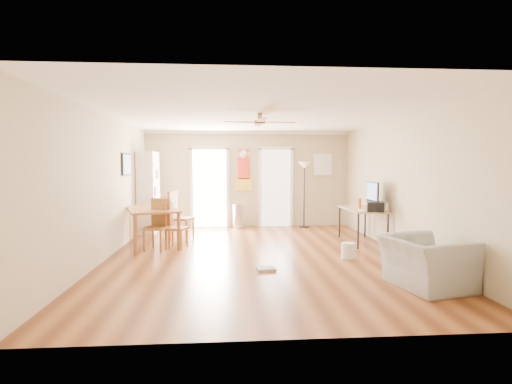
{
  "coord_description": "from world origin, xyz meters",
  "views": [
    {
      "loc": [
        -0.56,
        -7.13,
        1.69
      ],
      "look_at": [
        0.0,
        0.6,
        1.15
      ],
      "focal_mm": 27.36,
      "sensor_mm": 36.0,
      "label": 1
    }
  ],
  "objects": [
    {
      "name": "ceiling",
      "position": [
        0.0,
        0.0,
        2.6
      ],
      "size": [
        5.5,
        7.0,
        0.0
      ],
      "primitive_type": null,
      "color": "silver",
      "rests_on": "floor"
    },
    {
      "name": "dining_chair_far",
      "position": [
        -2.0,
        2.6,
        0.46
      ],
      "size": [
        0.48,
        0.48,
        0.91
      ],
      "primitive_type": null,
      "rotation": [
        0.0,
        0.0,
        3.48
      ],
      "color": "olive",
      "rests_on": "floor"
    },
    {
      "name": "dining_chair_near",
      "position": [
        -1.97,
        0.63,
        0.5
      ],
      "size": [
        0.52,
        0.52,
        1.01
      ],
      "primitive_type": null,
      "rotation": [
        0.0,
        0.0,
        -0.32
      ],
      "color": "olive",
      "rests_on": "floor"
    },
    {
      "name": "wall_decal",
      "position": [
        -0.13,
        3.48,
        1.55
      ],
      "size": [
        0.46,
        0.03,
        1.1
      ],
      "primitive_type": "cube",
      "color": "red",
      "rests_on": "wall_back"
    },
    {
      "name": "armchair",
      "position": [
        2.15,
        -2.03,
        0.35
      ],
      "size": [
        1.14,
        1.24,
        0.7
      ],
      "primitive_type": "imported",
      "rotation": [
        0.0,
        0.0,
        1.78
      ],
      "color": "gray",
      "rests_on": "floor"
    },
    {
      "name": "floor",
      "position": [
        0.0,
        0.0,
        0.0
      ],
      "size": [
        7.0,
        7.0,
        0.0
      ],
      "primitive_type": "plane",
      "color": "brown",
      "rests_on": "ground"
    },
    {
      "name": "bathroom_doorway",
      "position": [
        0.75,
        3.48,
        1.05
      ],
      "size": [
        0.8,
        0.1,
        2.1
      ],
      "primitive_type": null,
      "color": "white",
      "rests_on": "wall_back"
    },
    {
      "name": "keyboard",
      "position": [
        2.2,
        0.72,
        0.75
      ],
      "size": [
        0.16,
        0.37,
        0.01
      ],
      "primitive_type": "cube",
      "rotation": [
        0.0,
        0.0,
        -0.13
      ],
      "color": "silver",
      "rests_on": "computer_desk"
    },
    {
      "name": "ceiling_fan",
      "position": [
        0.0,
        -0.3,
        2.43
      ],
      "size": [
        1.24,
        1.24,
        0.2
      ],
      "primitive_type": null,
      "color": "#593819",
      "rests_on": "ceiling"
    },
    {
      "name": "dining_table",
      "position": [
        -2.15,
        1.12,
        0.39
      ],
      "size": [
        1.39,
        1.79,
        0.79
      ],
      "primitive_type": null,
      "rotation": [
        0.0,
        0.0,
        0.32
      ],
      "color": "#A36734",
      "rests_on": "floor"
    },
    {
      "name": "imac",
      "position": [
        2.47,
        0.82,
        1.04
      ],
      "size": [
        0.26,
        0.63,
        0.59
      ],
      "primitive_type": null,
      "rotation": [
        0.0,
        0.0,
        -0.28
      ],
      "color": "black",
      "rests_on": "computer_desk"
    },
    {
      "name": "wastebasket_a",
      "position": [
        1.61,
        -0.3,
        0.14
      ],
      "size": [
        0.29,
        0.29,
        0.28
      ],
      "primitive_type": "cylinder",
      "rotation": [
        0.0,
        0.0,
        0.19
      ],
      "color": "silver",
      "rests_on": "floor"
    },
    {
      "name": "floor_cloth",
      "position": [
        0.05,
        -1.0,
        0.02
      ],
      "size": [
        0.31,
        0.26,
        0.04
      ],
      "primitive_type": "cube",
      "rotation": [
        0.0,
        0.0,
        0.12
      ],
      "color": "#979792",
      "rests_on": "floor"
    },
    {
      "name": "wall_back",
      "position": [
        0.0,
        3.5,
        1.3
      ],
      "size": [
        5.5,
        0.04,
        2.6
      ],
      "primitive_type": null,
      "color": "beige",
      "rests_on": "floor"
    },
    {
      "name": "ac_grille",
      "position": [
        2.05,
        3.47,
        1.7
      ],
      "size": [
        0.5,
        0.04,
        0.6
      ],
      "primitive_type": "cube",
      "color": "white",
      "rests_on": "wall_back"
    },
    {
      "name": "wastebasket_b",
      "position": [
        2.36,
        -0.92,
        0.14
      ],
      "size": [
        0.28,
        0.28,
        0.27
      ],
      "primitive_type": "cylinder",
      "rotation": [
        0.0,
        0.0,
        -0.21
      ],
      "color": "silver",
      "rests_on": "floor"
    },
    {
      "name": "kitchen_doorway",
      "position": [
        -1.05,
        3.48,
        1.05
      ],
      "size": [
        0.9,
        0.1,
        2.1
      ],
      "primitive_type": null,
      "color": "white",
      "rests_on": "wall_back"
    },
    {
      "name": "wall_right",
      "position": [
        2.75,
        0.0,
        1.3
      ],
      "size": [
        0.04,
        7.0,
        2.6
      ],
      "primitive_type": null,
      "color": "beige",
      "rests_on": "floor"
    },
    {
      "name": "computer_desk",
      "position": [
        2.35,
        1.1,
        0.37
      ],
      "size": [
        0.69,
        1.38,
        0.74
      ],
      "primitive_type": null,
      "color": "tan",
      "rests_on": "floor"
    },
    {
      "name": "framed_poster",
      "position": [
        -2.73,
        1.4,
        1.7
      ],
      "size": [
        0.04,
        0.66,
        0.48
      ],
      "primitive_type": "cube",
      "color": "black",
      "rests_on": "wall_left"
    },
    {
      "name": "wall_left",
      "position": [
        -2.75,
        0.0,
        1.3
      ],
      "size": [
        0.04,
        7.0,
        2.6
      ],
      "primitive_type": null,
      "color": "beige",
      "rests_on": "floor"
    },
    {
      "name": "trash_can",
      "position": [
        -0.28,
        3.17,
        0.32
      ],
      "size": [
        0.35,
        0.35,
        0.64
      ],
      "primitive_type": "cylinder",
      "rotation": [
        0.0,
        0.0,
        -0.19
      ],
      "color": "#B4B3B6",
      "rests_on": "floor"
    },
    {
      "name": "dining_chair_right_a",
      "position": [
        -1.6,
        1.67,
        0.55
      ],
      "size": [
        0.57,
        0.57,
        1.09
      ],
      "primitive_type": null,
      "rotation": [
        0.0,
        0.0,
        1.26
      ],
      "color": "olive",
      "rests_on": "floor"
    },
    {
      "name": "dining_chair_right_b",
      "position": [
        -1.6,
        0.78,
        0.46
      ],
      "size": [
        0.47,
        0.47,
        0.92
      ],
      "primitive_type": null,
      "rotation": [
        0.0,
        0.0,
        1.29
      ],
      "color": "#976131",
      "rests_on": "floor"
    },
    {
      "name": "printer",
      "position": [
        2.45,
        0.6,
        0.84
      ],
      "size": [
        0.43,
        0.47,
        0.2
      ],
      "primitive_type": "cube",
      "rotation": [
        0.0,
        0.0,
        -0.31
      ],
      "color": "black",
      "rests_on": "computer_desk"
    },
    {
      "name": "wall_front",
      "position": [
        0.0,
        -3.5,
        1.3
      ],
      "size": [
        5.5,
        0.04,
        2.6
      ],
      "primitive_type": null,
      "color": "beige",
      "rests_on": "floor"
    },
    {
      "name": "crown_molding",
      "position": [
        0.0,
        0.0,
        2.56
      ],
      "size": [
        5.5,
        7.0,
        0.08
      ],
      "primitive_type": null,
      "color": "white",
      "rests_on": "wall_back"
    },
    {
      "name": "orange_bottle",
      "position": [
        2.3,
        1.12,
        0.85
      ],
      "size": [
        0.08,
        0.08,
        0.22
      ],
      "primitive_type": "cylinder",
      "rotation": [
        0.0,
        0.0,
        0.08
      ],
      "color": "#D45F12",
      "rests_on": "computer_desk"
    },
    {
      "name": "torchiere_lamp",
      "position": [
        1.5,
        3.22,
        0.88
      ],
      "size": [
        0.41,
        0.41,
        1.76
      ],
      "primitive_type": null,
      "rotation": [
        0.0,
        0.0,
        -0.25
      ],
      "color": "black",
      "rests_on": "floor"
    },
    {
      "name": "bookshelf",
      "position": [
        -2.53,
        2.7,
        1.01
      ],
      "size": [
        0.51,
        0.95,
        2.01
      ],
      "primitive_type": null,
      "rotation": [
        0.0,
        0.0,
        0.12
      ],
      "color": "silver",
      "rests_on": "floor"
    }
  ]
}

